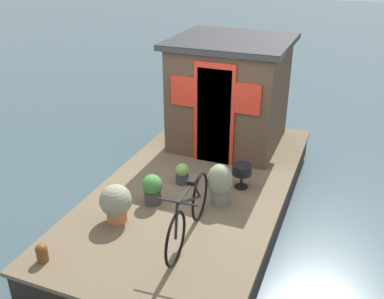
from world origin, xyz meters
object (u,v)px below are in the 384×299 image
Objects in this scene: potted_plant_geranium at (182,173)px; mooring_bollard at (42,252)px; houseboat_cabin at (230,92)px; potted_plant_thyme at (219,183)px; potted_plant_lavender at (116,202)px; bicycle at (189,214)px; charcoal_grill at (242,171)px; potted_plant_succulent at (152,188)px.

mooring_bollard is at bearing 160.18° from potted_plant_geranium.
houseboat_cabin reaches higher than potted_plant_thyme.
houseboat_cabin reaches higher than potted_plant_lavender.
potted_plant_geranium reaches higher than mooring_bollard.
bicycle is 1.09m from potted_plant_lavender.
charcoal_grill is at bearing -10.86° from bicycle.
potted_plant_lavender is 1.41× the size of charcoal_grill.
potted_plant_lavender reaches higher than potted_plant_geranium.
potted_plant_thyme reaches higher than potted_plant_succulent.
houseboat_cabin is 3.25× the size of potted_plant_thyme.
potted_plant_lavender is (-0.97, 1.19, -0.04)m from potted_plant_thyme.
bicycle is 3.02× the size of potted_plant_lavender.
potted_plant_thyme is 1.62× the size of charcoal_grill.
bicycle reaches higher than potted_plant_succulent.
mooring_bollard is (-1.09, 0.42, -0.17)m from potted_plant_lavender.
mooring_bollard is at bearing 125.96° from bicycle.
bicycle is at bearing -154.02° from potted_plant_geranium.
potted_plant_thyme is 1.86× the size of potted_plant_geranium.
potted_plant_lavender is (-3.12, 0.67, -0.71)m from houseboat_cabin.
potted_plant_thyme reaches higher than charcoal_grill.
bicycle is 4.90× the size of potted_plant_geranium.
charcoal_grill is (0.22, -0.93, 0.12)m from potted_plant_geranium.
potted_plant_thyme is 1.00m from potted_plant_succulent.
bicycle is at bearing 169.14° from charcoal_grill.
houseboat_cabin is 2.32m from potted_plant_thyme.
houseboat_cabin is 8.28× the size of mooring_bollard.
charcoal_grill is at bearing -76.71° from potted_plant_geranium.
mooring_bollard is (-2.40, 0.87, -0.04)m from potted_plant_geranium.
potted_plant_geranium is 1.36× the size of mooring_bollard.
potted_plant_thyme is (-2.15, -0.52, -0.68)m from houseboat_cabin.
bicycle is 1.47m from potted_plant_geranium.
potted_plant_succulent is 0.66m from potted_plant_lavender.
bicycle reaches higher than charcoal_grill.
houseboat_cabin is at bearing 24.20° from charcoal_grill.
mooring_bollard is (-2.62, 1.80, -0.16)m from charcoal_grill.
charcoal_grill reaches higher than mooring_bollard.
potted_plant_lavender is 1.18m from mooring_bollard.
potted_plant_succulent is at bearing 170.84° from houseboat_cabin.
houseboat_cabin is at bearing -12.09° from potted_plant_lavender.
bicycle is 4.26× the size of charcoal_grill.
potted_plant_geranium is 2.55m from mooring_bollard.
bicycle is at bearing -172.34° from houseboat_cabin.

